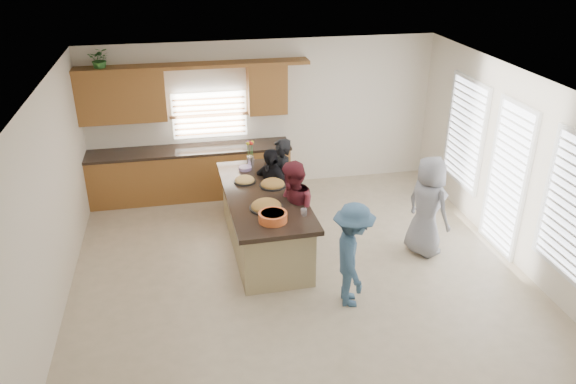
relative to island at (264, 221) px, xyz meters
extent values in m
plane|color=beige|center=(0.38, -0.61, -0.45)|extent=(6.50, 6.50, 0.00)
cube|color=silver|center=(0.38, 2.39, 0.95)|extent=(6.50, 0.02, 2.80)
cube|color=silver|center=(0.38, -3.61, 0.95)|extent=(6.50, 0.02, 2.80)
cube|color=silver|center=(-2.87, -0.61, 0.95)|extent=(0.02, 6.00, 2.80)
cube|color=silver|center=(3.63, -0.61, 0.95)|extent=(0.02, 6.00, 2.80)
cube|color=white|center=(0.38, -0.61, 2.35)|extent=(6.50, 6.00, 0.02)
cube|color=brown|center=(-1.05, 2.08, 0.00)|extent=(3.65, 0.62, 0.90)
cube|color=black|center=(-1.05, 2.08, 0.47)|extent=(3.70, 0.65, 0.05)
cube|color=brown|center=(-2.12, 2.21, 1.50)|extent=(1.50, 0.36, 0.90)
cube|color=brown|center=(0.43, 2.21, 1.50)|extent=(0.70, 0.36, 0.90)
cube|color=brown|center=(-0.85, 2.21, 1.98)|extent=(4.05, 0.40, 0.06)
cube|color=brown|center=(-0.62, 2.35, 1.02)|extent=(1.35, 0.08, 0.85)
cube|color=white|center=(3.60, 0.69, 0.97)|extent=(0.06, 1.10, 1.75)
cube|color=white|center=(3.60, -0.71, 0.72)|extent=(0.06, 0.85, 2.25)
cube|color=white|center=(3.60, -2.21, 0.97)|extent=(0.06, 1.10, 1.75)
cube|color=tan|center=(0.00, 0.00, -0.01)|extent=(1.06, 2.52, 0.88)
cube|color=black|center=(0.00, 0.00, 0.46)|extent=(1.22, 2.73, 0.07)
cube|color=black|center=(0.00, 0.00, -0.41)|extent=(0.98, 2.44, 0.08)
cylinder|color=black|center=(-0.04, -0.52, 0.51)|extent=(0.49, 0.49, 0.02)
ellipsoid|color=#C0883C|center=(-0.04, -0.52, 0.53)|extent=(0.44, 0.44, 0.20)
cylinder|color=black|center=(0.18, 0.21, 0.51)|extent=(0.41, 0.41, 0.02)
ellipsoid|color=#C0883C|center=(0.18, 0.21, 0.53)|extent=(0.37, 0.37, 0.17)
cylinder|color=black|center=(-0.23, 0.44, 0.51)|extent=(0.35, 0.35, 0.02)
ellipsoid|color=#E4A661|center=(-0.23, 0.44, 0.53)|extent=(0.31, 0.31, 0.14)
cylinder|color=orange|center=(-0.02, -0.92, 0.56)|extent=(0.40, 0.40, 0.13)
cylinder|color=beige|center=(-0.02, -0.92, 0.61)|extent=(0.33, 0.33, 0.04)
cylinder|color=white|center=(0.44, -0.83, 0.55)|extent=(0.09, 0.09, 0.10)
cylinder|color=#A889C7|center=(-0.16, 0.93, 0.52)|extent=(0.21, 0.21, 0.05)
cylinder|color=silver|center=(-0.06, 1.06, 0.59)|extent=(0.12, 0.12, 0.18)
imported|color=#306F2C|center=(-2.39, 2.21, 2.15)|extent=(0.37, 0.33, 0.40)
imported|color=black|center=(0.39, 0.64, 0.32)|extent=(0.39, 0.58, 1.55)
imported|color=maroon|center=(0.36, -0.43, 0.34)|extent=(0.63, 0.79, 1.58)
imported|color=black|center=(0.19, 0.49, 0.28)|extent=(0.78, 0.91, 1.46)
imported|color=#345372|center=(0.91, -1.65, 0.28)|extent=(0.70, 1.03, 1.47)
imported|color=gray|center=(2.40, -0.63, 0.34)|extent=(0.76, 0.91, 1.59)
camera|label=1|loc=(-1.13, -7.61, 4.18)|focal=35.00mm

